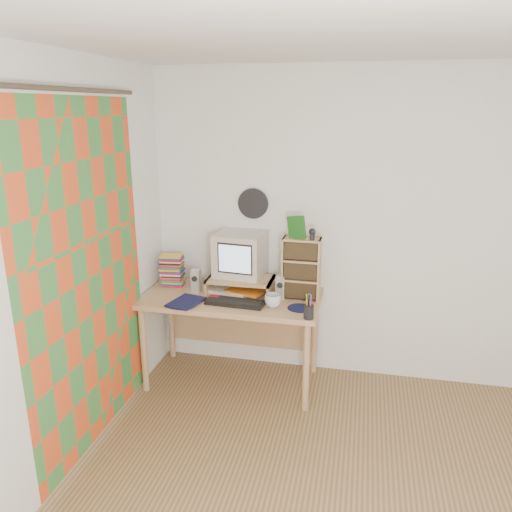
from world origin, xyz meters
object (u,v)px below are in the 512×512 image
at_px(desk, 234,309).
at_px(diary, 175,298).
at_px(keyboard, 235,303).
at_px(dvd_stack, 172,271).
at_px(cd_rack, 301,268).
at_px(mug, 273,301).
at_px(crt_monitor, 239,255).

relative_size(desk, diary, 5.62).
height_order(desk, diary, diary).
xyz_separation_m(keyboard, dvd_stack, (-0.62, 0.30, 0.11)).
height_order(desk, keyboard, keyboard).
xyz_separation_m(cd_rack, mug, (-0.18, -0.23, -0.19)).
bearing_deg(crt_monitor, diary, -133.87).
xyz_separation_m(keyboard, mug, (0.29, 0.01, 0.03)).
relative_size(desk, dvd_stack, 5.61).
xyz_separation_m(desk, keyboard, (0.07, -0.22, 0.15)).
xyz_separation_m(desk, mug, (0.36, -0.21, 0.18)).
distance_m(keyboard, diary, 0.47).
distance_m(dvd_stack, diary, 0.39).
bearing_deg(mug, diary, -175.70).
bearing_deg(crt_monitor, cd_rack, -1.57).
xyz_separation_m(dvd_stack, diary, (0.15, -0.34, -0.10)).
bearing_deg(dvd_stack, keyboard, -32.08).
relative_size(crt_monitor, diary, 1.47).
xyz_separation_m(crt_monitor, dvd_stack, (-0.57, -0.01, -0.17)).
distance_m(crt_monitor, diary, 0.61).
relative_size(dvd_stack, cd_rack, 0.52).
bearing_deg(diary, desk, 47.65).
bearing_deg(cd_rack, desk, -177.50).
distance_m(cd_rack, mug, 0.35).
relative_size(crt_monitor, cd_rack, 0.76).
height_order(desk, mug, mug).
height_order(keyboard, cd_rack, cd_rack).
distance_m(mug, diary, 0.76).
distance_m(keyboard, mug, 0.29).
xyz_separation_m(desk, cd_rack, (0.54, 0.02, 0.38)).
bearing_deg(desk, crt_monitor, 71.31).
bearing_deg(diary, cd_rack, 30.43).
xyz_separation_m(mug, diary, (-0.76, -0.06, -0.02)).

